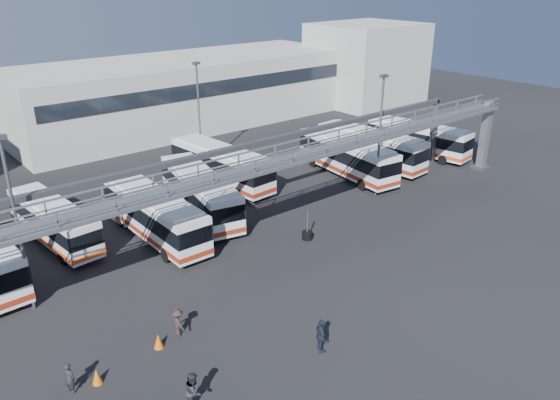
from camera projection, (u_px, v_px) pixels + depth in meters
ground at (333, 272)px, 34.82m from camera, size 140.00×140.00×0.00m
gantry at (275, 167)px, 36.84m from camera, size 51.40×5.15×7.10m
warehouse at (186, 91)px, 67.28m from camera, size 42.00×14.00×8.00m
building_right at (366, 64)px, 77.70m from camera, size 14.00×12.00×11.00m
light_pole_left at (16, 217)px, 28.87m from camera, size 0.70×0.35×10.21m
light_pole_mid at (380, 130)px, 44.60m from camera, size 0.70×0.35×10.21m
light_pole_back at (199, 111)px, 50.55m from camera, size 0.70×0.35×10.21m
bus_2 at (54, 221)px, 37.98m from camera, size 3.22×10.27×3.07m
bus_3 at (154, 214)px, 38.58m from camera, size 2.64×11.28×3.42m
bus_4 at (200, 192)px, 42.31m from camera, size 4.95×11.79×3.49m
bus_5 at (221, 164)px, 48.27m from camera, size 3.55×11.71×3.50m
bus_7 at (347, 156)px, 50.50m from camera, size 4.06×11.78×3.51m
bus_8 at (370, 147)px, 53.07m from camera, size 3.54×11.73×3.51m
bus_9 at (418, 138)px, 56.24m from camera, size 4.10×11.10×3.30m
pedestrian_a at (70, 378)px, 24.65m from camera, size 0.58×0.68×1.58m
pedestrian_b at (194, 391)px, 23.66m from camera, size 1.15×1.17×1.90m
pedestrian_c at (178, 323)px, 28.50m from camera, size 0.59×1.02×1.57m
pedestrian_d at (321, 336)px, 27.23m from camera, size 0.84×1.18×1.87m
cone_left at (158, 341)px, 27.73m from camera, size 0.65×0.65×0.79m
cone_right at (97, 376)px, 25.32m from camera, size 0.60×0.60×0.78m
tire_stack at (307, 235)px, 38.94m from camera, size 0.76×0.76×2.17m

